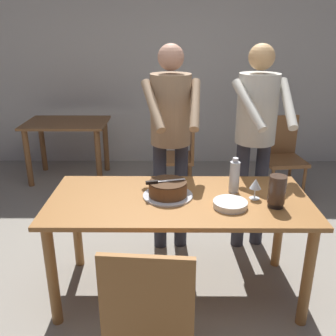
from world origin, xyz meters
The scene contains 15 objects.
ground_plane centered at (0.00, 0.00, 0.00)m, with size 14.00×14.00×0.00m, color gray.
back_wall centered at (0.00, 2.92, 1.35)m, with size 10.00×0.12×2.70m, color beige.
main_dining_table centered at (0.00, 0.00, 0.64)m, with size 1.76×0.80×0.75m.
cake_on_platter centered at (-0.08, 0.03, 0.80)m, with size 0.34×0.34×0.11m.
cake_knife centered at (-0.15, 0.01, 0.87)m, with size 0.27×0.09×0.02m.
plate_stack centered at (0.32, -0.13, 0.77)m, with size 0.22×0.22×0.04m.
wine_glass_near centered at (0.51, 0.00, 0.85)m, with size 0.08×0.08×0.14m.
water_bottle centered at (0.38, 0.11, 0.86)m, with size 0.07×0.07×0.25m.
hurricane_lamp centered at (0.62, -0.12, 0.86)m, with size 0.11×0.11×0.21m.
person_cutting_cake centered at (-0.06, 0.61, 1.08)m, with size 0.46×0.57×1.72m.
person_standing_beside centered at (0.63, 0.64, 1.08)m, with size 0.46×0.57×1.72m.
chair_near_side centered at (-0.16, -0.78, 0.49)m, with size 0.47×0.47×0.90m.
background_table centered at (-1.35, 2.22, 0.58)m, with size 1.00×0.70×0.74m.
background_chair_0 centered at (0.06, 1.75, 0.49)m, with size 0.45×0.45×0.90m.
background_chair_1 centered at (1.20, 1.75, 0.49)m, with size 0.49×0.49×0.90m.
Camera 1 is at (-0.06, -2.28, 1.82)m, focal length 39.89 mm.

